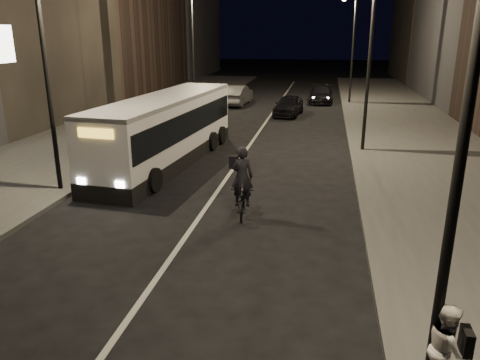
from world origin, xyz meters
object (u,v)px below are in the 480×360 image
at_px(streetlight_left_far, 196,35).
at_px(streetlight_right_far, 350,34).
at_px(pedestrian_woman, 446,348).
at_px(car_far, 321,94).
at_px(car_mid, 237,95).
at_px(city_bus, 166,127).
at_px(car_near, 289,105).
at_px(streetlight_right_mid, 365,37).
at_px(streetlight_right_near, 454,51).
at_px(cyclist_on_bicycle, 243,193).
at_px(streetlight_left_near, 50,39).

bearing_deg(streetlight_left_far, streetlight_right_far, 29.36).
xyz_separation_m(pedestrian_woman, car_far, (-2.44, 32.63, -0.25)).
distance_m(pedestrian_woman, car_far, 32.72).
relative_size(streetlight_left_far, car_mid, 1.70).
height_order(streetlight_left_far, car_mid, streetlight_left_far).
relative_size(city_bus, car_near, 2.72).
distance_m(streetlight_left_far, car_near, 8.05).
bearing_deg(streetlight_right_mid, pedestrian_woman, -88.43).
relative_size(streetlight_right_near, streetlight_right_far, 1.00).
height_order(car_mid, car_far, car_mid).
height_order(streetlight_right_far, pedestrian_woman, streetlight_right_far).
xyz_separation_m(streetlight_right_far, car_far, (-2.00, 0.53, -4.70)).
bearing_deg(car_mid, cyclist_on_bicycle, 104.31).
relative_size(streetlight_left_far, car_far, 1.77).
bearing_deg(car_mid, streetlight_right_far, -163.30).
bearing_deg(streetlight_right_mid, city_bus, -157.54).
distance_m(streetlight_right_mid, car_mid, 16.98).
relative_size(streetlight_right_mid, pedestrian_woman, 5.35).
height_order(city_bus, car_far, city_bus).
bearing_deg(streetlight_left_near, city_bus, 63.28).
distance_m(streetlight_left_far, car_mid, 6.39).
relative_size(streetlight_right_far, cyclist_on_bicycle, 3.54).
height_order(streetlight_right_mid, car_mid, streetlight_right_mid).
height_order(streetlight_right_mid, city_bus, streetlight_right_mid).
distance_m(streetlight_right_near, streetlight_left_near, 13.33).
bearing_deg(car_near, pedestrian_woman, -73.17).
bearing_deg(streetlight_right_near, car_mid, 105.96).
xyz_separation_m(streetlight_right_far, car_near, (-4.11, -6.17, -4.67)).
height_order(cyclist_on_bicycle, pedestrian_woman, cyclist_on_bicycle).
height_order(streetlight_left_far, pedestrian_woman, streetlight_left_far).
bearing_deg(streetlight_left_near, pedestrian_woman, -36.12).
height_order(streetlight_right_mid, car_far, streetlight_right_mid).
bearing_deg(car_mid, streetlight_right_mid, 124.68).
height_order(streetlight_right_near, streetlight_right_mid, same).
relative_size(cyclist_on_bicycle, car_mid, 0.48).
relative_size(streetlight_right_near, streetlight_left_far, 1.00).
xyz_separation_m(streetlight_right_near, streetlight_left_near, (-10.66, 8.00, 0.00)).
distance_m(streetlight_left_near, car_mid, 22.50).
height_order(car_near, car_far, car_near).
bearing_deg(streetlight_left_far, car_mid, 61.85).
xyz_separation_m(streetlight_right_far, car_mid, (-8.56, -2.07, -4.58)).
relative_size(cyclist_on_bicycle, pedestrian_woman, 1.51).
distance_m(streetlight_right_mid, streetlight_right_far, 16.00).
xyz_separation_m(streetlight_left_near, streetlight_left_far, (0.00, 18.00, 0.00)).
bearing_deg(city_bus, car_near, 77.37).
distance_m(city_bus, cyclist_on_bicycle, 7.12).
xyz_separation_m(streetlight_right_far, pedestrian_woman, (0.44, -32.10, -4.44)).
distance_m(streetlight_left_near, car_near, 19.56).
height_order(streetlight_left_near, city_bus, streetlight_left_near).
relative_size(streetlight_right_near, city_bus, 0.73).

